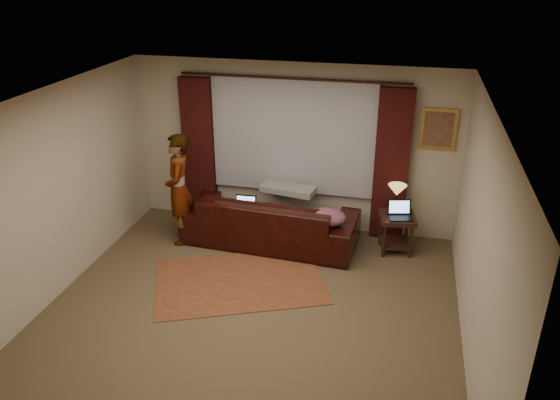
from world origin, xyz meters
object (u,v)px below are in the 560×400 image
object	(u,v)px
end_table	(396,233)
tiffany_lamp	(396,199)
sofa	(270,211)
laptop_sofa	(244,206)
laptop_table	(401,211)
person	(179,189)

from	to	relation	value
end_table	tiffany_lamp	xyz separation A→B (m)	(-0.04, 0.11, 0.50)
sofa	tiffany_lamp	bearing A→B (deg)	-167.84
laptop_sofa	laptop_table	xyz separation A→B (m)	(2.25, 0.24, 0.06)
end_table	laptop_table	distance (m)	0.41
sofa	tiffany_lamp	size ratio (longest dim) A/B	6.02
sofa	laptop_sofa	xyz separation A→B (m)	(-0.36, -0.16, 0.11)
sofa	laptop_sofa	size ratio (longest dim) A/B	7.55
tiffany_lamp	laptop_sofa	bearing A→B (deg)	-168.76
end_table	laptop_sofa	bearing A→B (deg)	-171.77
laptop_sofa	end_table	bearing A→B (deg)	5.80
laptop_sofa	person	size ratio (longest dim) A/B	0.20
laptop_sofa	laptop_table	distance (m)	2.26
tiffany_lamp	sofa	bearing A→B (deg)	-171.34
tiffany_lamp	person	bearing A→B (deg)	-170.34
tiffany_lamp	laptop_table	bearing A→B (deg)	-66.34
sofa	person	bearing A→B (deg)	14.49
laptop_table	person	distance (m)	3.24
sofa	laptop_table	distance (m)	1.90
end_table	tiffany_lamp	size ratio (longest dim) A/B	1.34
tiffany_lamp	person	world-z (taller)	person
end_table	laptop_table	xyz separation A→B (m)	(0.04, -0.08, 0.41)
sofa	tiffany_lamp	xyz separation A→B (m)	(1.81, 0.28, 0.27)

